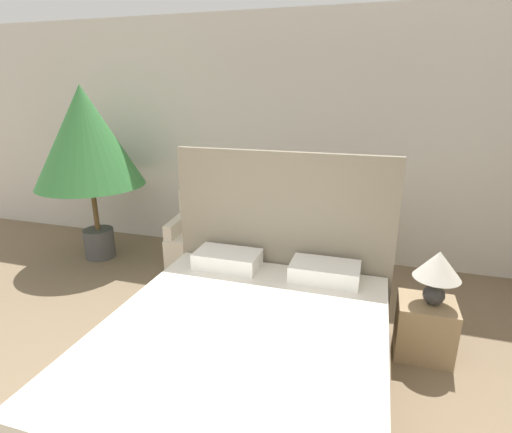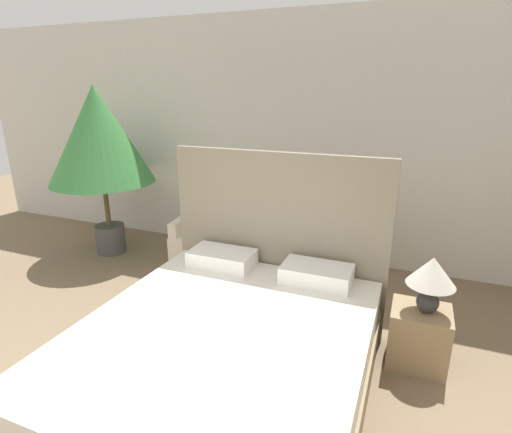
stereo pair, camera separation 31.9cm
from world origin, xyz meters
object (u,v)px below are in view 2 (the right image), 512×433
(potted_palm, at_px, (99,138))
(nightstand, at_px, (418,336))
(armchair_near_window_right, at_px, (280,255))
(table_lamp, at_px, (432,276))
(armchair_near_window_left, at_px, (203,243))
(bed, at_px, (228,351))

(potted_palm, xyz_separation_m, nightstand, (3.76, -0.89, -1.25))
(armchair_near_window_right, xyz_separation_m, nightstand, (1.46, -0.98, -0.05))
(table_lamp, bearing_deg, armchair_near_window_left, 157.99)
(armchair_near_window_right, height_order, nightstand, armchair_near_window_right)
(bed, height_order, potted_palm, potted_palm)
(nightstand, bearing_deg, armchair_near_window_right, 145.92)
(armchair_near_window_left, height_order, armchair_near_window_right, same)
(armchair_near_window_left, relative_size, potted_palm, 0.42)
(bed, distance_m, armchair_near_window_left, 2.17)
(bed, height_order, table_lamp, bed)
(armchair_near_window_left, distance_m, nightstand, 2.63)
(armchair_near_window_left, distance_m, table_lamp, 2.70)
(bed, xyz_separation_m, armchair_near_window_right, (-0.23, 1.80, -0.04))
(bed, distance_m, potted_palm, 3.26)
(bed, relative_size, armchair_near_window_left, 2.53)
(table_lamp, bearing_deg, nightstand, 156.09)
(potted_palm, bearing_deg, table_lamp, -13.40)
(potted_palm, distance_m, table_lamp, 3.96)
(table_lamp, bearing_deg, potted_palm, 166.60)
(bed, xyz_separation_m, nightstand, (1.23, 0.82, -0.09))
(armchair_near_window_right, xyz_separation_m, table_lamp, (1.48, -1.00, 0.48))
(armchair_near_window_right, bearing_deg, bed, -78.31)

